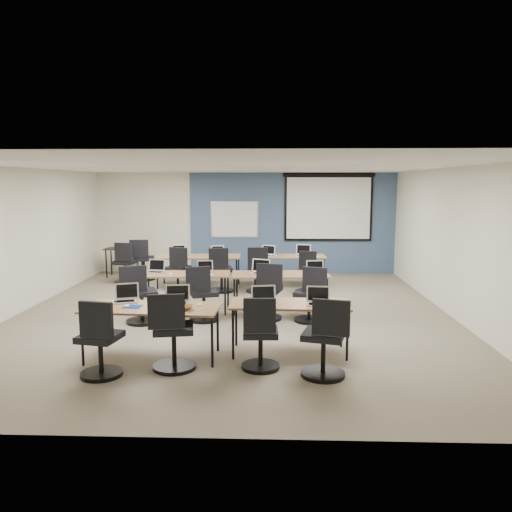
{
  "coord_description": "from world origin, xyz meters",
  "views": [
    {
      "loc": [
        0.75,
        -8.92,
        2.39
      ],
      "look_at": [
        0.42,
        0.4,
        1.05
      ],
      "focal_mm": 35.0,
      "sensor_mm": 36.0,
      "label": 1
    }
  ],
  "objects_px": {
    "laptop_1": "(176,299)",
    "task_chair_3": "(325,344)",
    "task_chair_2": "(260,340)",
    "projector_screen": "(328,204)",
    "training_table_mid_left": "(185,276)",
    "laptop_8": "(178,253)",
    "laptop_11": "(304,253)",
    "training_table_front_right": "(290,306)",
    "whiteboard": "(235,220)",
    "spare_chair_b": "(125,266)",
    "task_chair_10": "(258,273)",
    "task_chair_1": "(172,338)",
    "training_table_front_left": "(152,310)",
    "laptop_4": "(156,269)",
    "laptop_2": "(263,300)",
    "task_chair_0": "(100,345)",
    "spare_chair_a": "(143,263)",
    "task_chair_8": "(178,273)",
    "laptop_7": "(315,271)",
    "utility_table": "(124,251)",
    "training_table_mid_right": "(280,276)",
    "laptop_9": "(217,253)",
    "task_chair_6": "(267,296)",
    "task_chair_9": "(221,274)",
    "laptop_5": "(205,270)",
    "task_chair_5": "(202,298)",
    "task_chair_7": "(310,299)",
    "task_chair_11": "(306,276)",
    "laptop_6": "(261,270)",
    "laptop_10": "(269,253)",
    "laptop_0": "(125,297)",
    "task_chair_4": "(140,299)",
    "laptop_3": "(318,300)",
    "training_table_back_left": "(199,258)"
  },
  "relations": [
    {
      "from": "laptop_1",
      "to": "task_chair_3",
      "type": "xyz_separation_m",
      "value": [
        2.0,
        -0.81,
        -0.36
      ]
    },
    {
      "from": "laptop_1",
      "to": "task_chair_2",
      "type": "height_order",
      "value": "laptop_1"
    },
    {
      "from": "projector_screen",
      "to": "training_table_mid_left",
      "type": "xyz_separation_m",
      "value": [
        -3.11,
        -4.14,
        -1.21
      ]
    },
    {
      "from": "laptop_8",
      "to": "laptop_11",
      "type": "relative_size",
      "value": 0.9
    },
    {
      "from": "training_table_front_right",
      "to": "whiteboard",
      "type": "bearing_deg",
      "value": 102.67
    },
    {
      "from": "spare_chair_b",
      "to": "task_chair_10",
      "type": "bearing_deg",
      "value": -4.73
    },
    {
      "from": "laptop_8",
      "to": "laptop_11",
      "type": "height_order",
      "value": "laptop_11"
    },
    {
      "from": "task_chair_1",
      "to": "laptop_11",
      "type": "relative_size",
      "value": 3.04
    },
    {
      "from": "training_table_front_left",
      "to": "laptop_4",
      "type": "bearing_deg",
      "value": 105.76
    },
    {
      "from": "laptop_2",
      "to": "task_chair_10",
      "type": "xyz_separation_m",
      "value": [
        -0.2,
        4.15,
        -0.37
      ]
    },
    {
      "from": "task_chair_10",
      "to": "laptop_11",
      "type": "bearing_deg",
      "value": 31.86
    },
    {
      "from": "task_chair_0",
      "to": "laptop_11",
      "type": "distance_m",
      "value": 6.42
    },
    {
      "from": "spare_chair_a",
      "to": "whiteboard",
      "type": "bearing_deg",
      "value": 14.78
    },
    {
      "from": "task_chair_8",
      "to": "task_chair_0",
      "type": "bearing_deg",
      "value": -72.93
    },
    {
      "from": "laptop_7",
      "to": "task_chair_10",
      "type": "height_order",
      "value": "task_chair_10"
    },
    {
      "from": "laptop_8",
      "to": "projector_screen",
      "type": "bearing_deg",
      "value": 9.26
    },
    {
      "from": "utility_table",
      "to": "spare_chair_b",
      "type": "height_order",
      "value": "spare_chair_b"
    },
    {
      "from": "laptop_4",
      "to": "spare_chair_a",
      "type": "xyz_separation_m",
      "value": [
        -1.05,
        2.97,
        -0.36
      ]
    },
    {
      "from": "training_table_mid_right",
      "to": "laptop_9",
      "type": "bearing_deg",
      "value": 118.11
    },
    {
      "from": "training_table_front_left",
      "to": "laptop_9",
      "type": "height_order",
      "value": "laptop_9"
    },
    {
      "from": "task_chair_6",
      "to": "task_chair_9",
      "type": "distance_m",
      "value": 2.51
    },
    {
      "from": "laptop_5",
      "to": "task_chair_9",
      "type": "relative_size",
      "value": 0.3
    },
    {
      "from": "task_chair_10",
      "to": "task_chair_5",
      "type": "bearing_deg",
      "value": -112.72
    },
    {
      "from": "task_chair_9",
      "to": "laptop_2",
      "type": "bearing_deg",
      "value": -86.71
    },
    {
      "from": "task_chair_9",
      "to": "laptop_11",
      "type": "height_order",
      "value": "task_chair_9"
    },
    {
      "from": "task_chair_7",
      "to": "task_chair_10",
      "type": "xyz_separation_m",
      "value": [
        -0.98,
        2.41,
        0.01
      ]
    },
    {
      "from": "laptop_1",
      "to": "training_table_front_left",
      "type": "bearing_deg",
      "value": -158.94
    },
    {
      "from": "task_chair_8",
      "to": "task_chair_11",
      "type": "distance_m",
      "value": 2.88
    },
    {
      "from": "training_table_front_left",
      "to": "laptop_8",
      "type": "relative_size",
      "value": 5.95
    },
    {
      "from": "task_chair_1",
      "to": "spare_chair_a",
      "type": "bearing_deg",
      "value": 98.36
    },
    {
      "from": "task_chair_3",
      "to": "laptop_4",
      "type": "bearing_deg",
      "value": 146.83
    },
    {
      "from": "laptop_6",
      "to": "utility_table",
      "type": "height_order",
      "value": "laptop_6"
    },
    {
      "from": "task_chair_3",
      "to": "spare_chair_a",
      "type": "height_order",
      "value": "spare_chair_a"
    },
    {
      "from": "task_chair_0",
      "to": "task_chair_8",
      "type": "bearing_deg",
      "value": 100.93
    },
    {
      "from": "laptop_9",
      "to": "task_chair_8",
      "type": "bearing_deg",
      "value": -159.8
    },
    {
      "from": "training_table_mid_right",
      "to": "task_chair_3",
      "type": "xyz_separation_m",
      "value": [
        0.51,
        -3.25,
        -0.26
      ]
    },
    {
      "from": "task_chair_1",
      "to": "laptop_2",
      "type": "height_order",
      "value": "task_chair_1"
    },
    {
      "from": "training_table_mid_left",
      "to": "task_chair_3",
      "type": "bearing_deg",
      "value": -58.05
    },
    {
      "from": "laptop_1",
      "to": "laptop_10",
      "type": "distance_m",
      "value": 4.95
    },
    {
      "from": "training_table_front_left",
      "to": "laptop_11",
      "type": "distance_m",
      "value": 5.55
    },
    {
      "from": "task_chair_3",
      "to": "training_table_mid_left",
      "type": "bearing_deg",
      "value": 141.3
    },
    {
      "from": "task_chair_9",
      "to": "projector_screen",
      "type": "bearing_deg",
      "value": 32.16
    },
    {
      "from": "laptop_0",
      "to": "laptop_5",
      "type": "distance_m",
      "value": 2.49
    },
    {
      "from": "task_chair_4",
      "to": "task_chair_9",
      "type": "xyz_separation_m",
      "value": [
        1.13,
        2.58,
        -0.01
      ]
    },
    {
      "from": "laptop_0",
      "to": "task_chair_11",
      "type": "height_order",
      "value": "laptop_0"
    },
    {
      "from": "training_table_mid_right",
      "to": "projector_screen",
      "type": "bearing_deg",
      "value": 68.55
    },
    {
      "from": "training_table_front_left",
      "to": "task_chair_7",
      "type": "xyz_separation_m",
      "value": [
        2.31,
        1.9,
        -0.27
      ]
    },
    {
      "from": "laptop_3",
      "to": "task_chair_3",
      "type": "distance_m",
      "value": 0.91
    },
    {
      "from": "training_table_mid_right",
      "to": "laptop_6",
      "type": "xyz_separation_m",
      "value": [
        -0.37,
        -0.02,
        0.11
      ]
    },
    {
      "from": "training_table_back_left",
      "to": "task_chair_6",
      "type": "xyz_separation_m",
      "value": [
        1.63,
        -2.87,
        -0.26
      ]
    }
  ]
}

